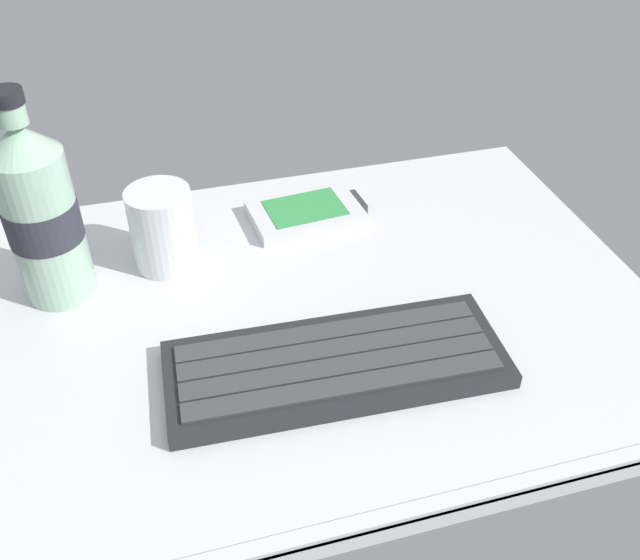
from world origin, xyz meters
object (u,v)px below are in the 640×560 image
Objects in this scene: keyboard at (336,364)px; water_bottle at (41,214)px; handheld_device at (307,213)px; juice_cup at (163,231)px.

water_bottle is at bearing 142.43° from keyboard.
water_bottle is (-22.73, 17.48, 8.20)cm from keyboard.
juice_cup is (-15.82, -4.11, 3.18)cm from handheld_device.
handheld_device is 16.65cm from juice_cup.
juice_cup is 0.41× the size of water_bottle.
handheld_device is 28.11cm from water_bottle.
water_bottle reaches higher than juice_cup.
keyboard is 23.66cm from handheld_device.
juice_cup is at bearing 9.89° from water_bottle.
keyboard is at bearing -57.39° from juice_cup.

